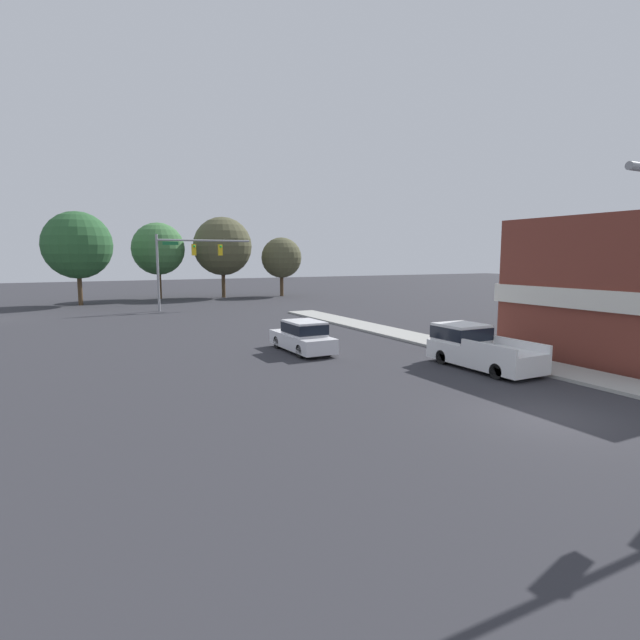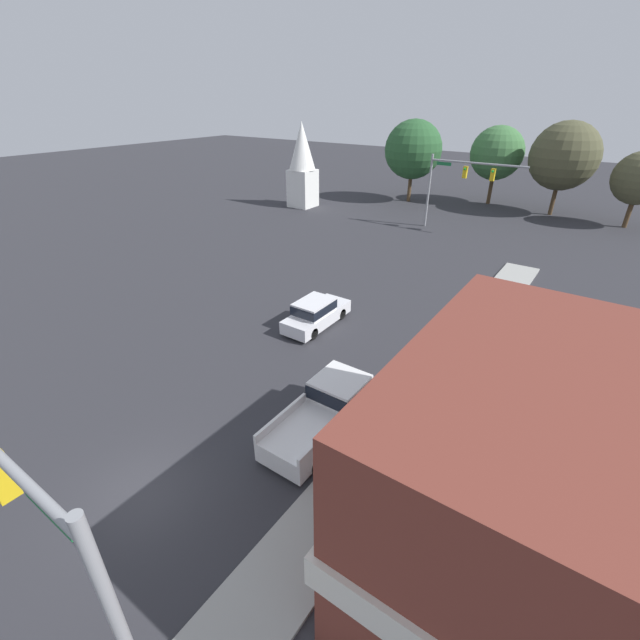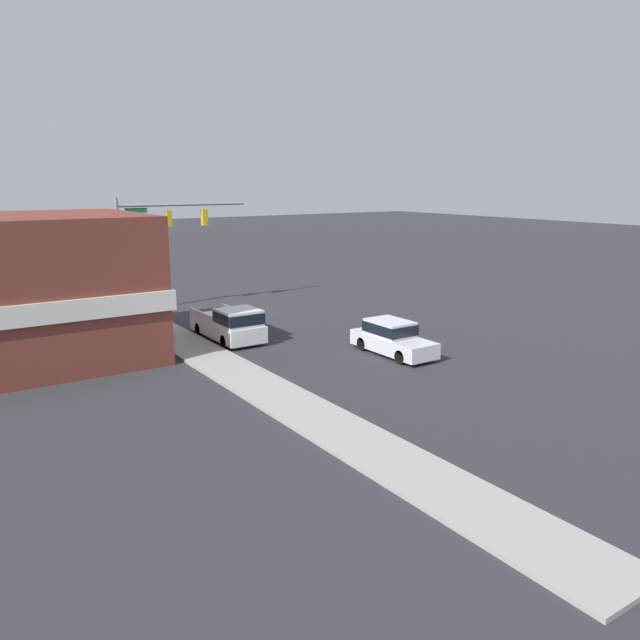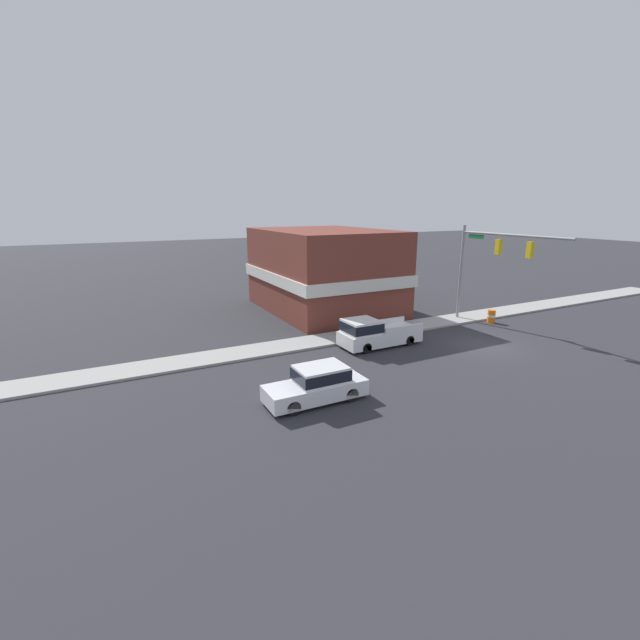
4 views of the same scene
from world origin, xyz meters
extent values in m
plane|color=#2D2D33|center=(0.00, 0.00, 0.00)|extent=(200.00, 200.00, 0.00)
cube|color=#9E9E99|center=(5.70, 0.00, 0.07)|extent=(2.40, 60.00, 0.14)
cylinder|color=gray|center=(6.02, -3.59, 3.63)|extent=(0.22, 0.22, 7.27)
cylinder|color=gray|center=(1.70, -3.59, 6.77)|extent=(8.64, 0.18, 0.18)
cube|color=gold|center=(2.74, -3.59, 5.90)|extent=(0.36, 0.36, 1.05)
sphere|color=yellow|center=(2.74, -3.79, 6.22)|extent=(0.22, 0.22, 0.22)
cube|color=gold|center=(0.26, -3.59, 5.90)|extent=(0.36, 0.36, 1.05)
sphere|color=yellow|center=(0.26, -3.79, 6.22)|extent=(0.22, 0.22, 0.22)
cube|color=#196B38|center=(4.82, -3.59, 6.48)|extent=(1.40, 0.04, 0.30)
cylinder|color=black|center=(-2.86, 14.62, 0.33)|extent=(0.22, 0.66, 0.66)
cylinder|color=black|center=(-1.31, 14.62, 0.33)|extent=(0.22, 0.66, 0.66)
cylinder|color=black|center=(-2.86, 11.72, 0.33)|extent=(0.22, 0.66, 0.66)
cylinder|color=black|center=(-1.31, 11.72, 0.33)|extent=(0.22, 0.66, 0.66)
cube|color=silver|center=(-2.09, 13.17, 0.55)|extent=(1.77, 4.68, 0.74)
cube|color=silver|center=(-2.09, 12.89, 1.28)|extent=(1.63, 2.24, 0.73)
cube|color=black|center=(-2.09, 12.89, 1.28)|extent=(1.65, 2.33, 0.51)
cylinder|color=black|center=(2.35, 7.45, 0.33)|extent=(0.22, 0.66, 0.66)
cylinder|color=black|center=(4.19, 7.45, 0.33)|extent=(0.22, 0.66, 0.66)
cylinder|color=black|center=(2.35, 4.18, 0.33)|extent=(0.22, 0.66, 0.66)
cylinder|color=black|center=(4.19, 4.18, 0.33)|extent=(0.22, 0.66, 0.66)
cube|color=white|center=(3.27, 5.82, 0.61)|extent=(2.06, 5.27, 0.85)
cube|color=white|center=(3.27, 7.25, 1.44)|extent=(1.96, 2.00, 0.81)
cube|color=black|center=(3.27, 7.25, 1.44)|extent=(1.98, 2.08, 0.57)
cube|color=white|center=(2.30, 4.66, 1.21)|extent=(0.12, 2.97, 0.35)
cube|color=white|center=(4.24, 4.66, 1.21)|extent=(0.12, 2.97, 0.35)
cylinder|color=orange|center=(3.90, -4.98, 0.49)|extent=(0.58, 0.58, 0.97)
cylinder|color=white|center=(3.90, -4.98, 0.53)|extent=(0.60, 0.60, 0.17)
cube|color=brown|center=(13.65, 4.33, 3.38)|extent=(12.50, 9.25, 6.77)
cube|color=silver|center=(13.65, 4.33, 3.05)|extent=(12.80, 9.55, 0.90)
camera|label=1|loc=(-13.04, -9.98, 4.92)|focal=28.00mm
camera|label=2|loc=(10.68, -4.77, 12.04)|focal=24.00mm
camera|label=3|loc=(17.14, 35.55, 8.27)|focal=35.00mm
camera|label=4|loc=(-18.08, 21.28, 8.63)|focal=24.00mm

